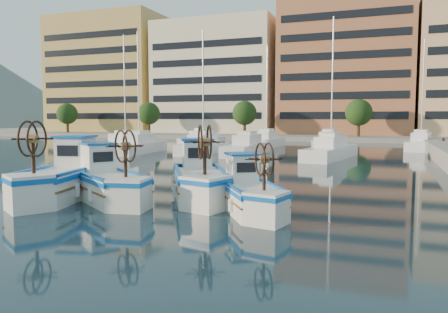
# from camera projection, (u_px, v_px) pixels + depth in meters

# --- Properties ---
(ground) EXTENTS (300.00, 300.00, 0.00)m
(ground) POSITION_uv_depth(u_px,v_px,m) (169.00, 202.00, 17.31)
(ground) COLOR #172E3D
(ground) RESTS_ON ground
(waterfront) EXTENTS (180.00, 40.00, 25.60)m
(waterfront) POSITION_uv_depth(u_px,v_px,m) (396.00, 72.00, 73.84)
(waterfront) COLOR gray
(waterfront) RESTS_ON ground
(yacht_marina) EXTENTS (36.13, 22.84, 11.50)m
(yacht_marina) POSITION_uv_depth(u_px,v_px,m) (275.00, 146.00, 44.06)
(yacht_marina) COLOR white
(yacht_marina) RESTS_ON ground
(fishing_boat_a) EXTENTS (3.26, 5.36, 3.25)m
(fishing_boat_a) POSITION_uv_depth(u_px,v_px,m) (63.00, 177.00, 18.19)
(fishing_boat_a) COLOR white
(fishing_boat_a) RESTS_ON ground
(fishing_boat_b) EXTENTS (4.74, 4.12, 2.91)m
(fishing_boat_b) POSITION_uv_depth(u_px,v_px,m) (107.00, 181.00, 17.59)
(fishing_boat_b) COLOR white
(fishing_boat_b) RESTS_ON ground
(fishing_boat_c) EXTENTS (4.07, 5.11, 3.10)m
(fishing_boat_c) POSITION_uv_depth(u_px,v_px,m) (199.00, 178.00, 18.14)
(fishing_boat_c) COLOR white
(fishing_boat_c) RESTS_ON ground
(fishing_boat_d) EXTENTS (3.54, 4.19, 2.56)m
(fishing_boat_d) POSITION_uv_depth(u_px,v_px,m) (249.00, 192.00, 15.59)
(fishing_boat_d) COLOR white
(fishing_boat_d) RESTS_ON ground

